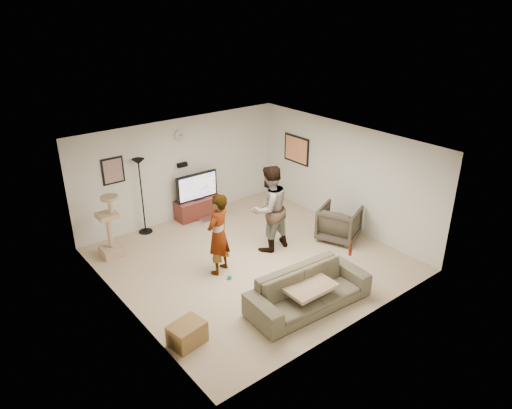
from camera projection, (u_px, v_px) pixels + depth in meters
floor at (251, 260)px, 9.85m from camera, size 5.50×5.50×0.02m
ceiling at (251, 145)px, 8.82m from camera, size 5.50×5.50×0.02m
wall_back at (181, 169)px, 11.30m from camera, size 5.50×0.04×2.50m
wall_front at (358, 261)px, 7.37m from camera, size 5.50×0.04×2.50m
wall_left at (121, 247)px, 7.77m from camera, size 0.04×5.50×2.50m
wall_right at (343, 176)px, 10.90m from camera, size 0.04×5.50×2.50m
wall_clock at (180, 135)px, 10.93m from camera, size 0.26×0.04×0.26m
wall_speaker at (182, 165)px, 11.21m from camera, size 0.25×0.10×0.10m
picture_back at (113, 171)px, 10.18m from camera, size 0.42×0.03×0.52m
picture_right at (296, 150)px, 11.93m from camera, size 0.03×0.78×0.62m
tv_stand at (198, 207)px, 11.69m from camera, size 1.16×0.45×0.48m
console_box at (208, 220)px, 11.51m from camera, size 0.40×0.30×0.07m
tv at (197, 186)px, 11.45m from camera, size 1.11×0.08×0.66m
tv_screen at (198, 187)px, 11.42m from camera, size 1.03×0.01×0.58m
floor_lamp at (142, 197)px, 10.63m from camera, size 0.32×0.32×1.80m
cat_tree at (109, 226)px, 9.73m from camera, size 0.45×0.45×1.38m
person_left at (218, 234)px, 9.08m from camera, size 0.72×0.61×1.68m
person_right at (269, 209)px, 9.90m from camera, size 0.95×0.75×1.91m
sofa at (309, 290)px, 8.23m from camera, size 2.34×1.04×0.67m
throw_blanket at (307, 285)px, 8.16m from camera, size 0.91×0.71×0.06m
beer_bottle at (350, 249)px, 8.64m from camera, size 0.06×0.06×0.25m
armchair at (339, 223)px, 10.53m from camera, size 1.12×1.11×0.79m
side_table at (187, 334)px, 7.39m from camera, size 0.61×0.50×0.37m
toy_ball at (230, 277)px, 9.14m from camera, size 0.09×0.09×0.09m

